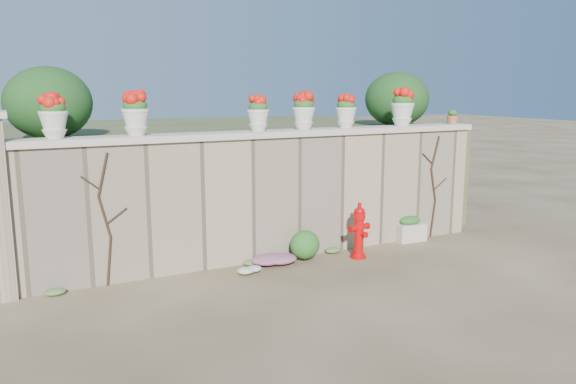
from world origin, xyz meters
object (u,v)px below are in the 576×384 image
fire_hydrant (359,230)px  planter_box (410,229)px  terracotta_pot (452,118)px  urn_pot_0 (53,117)px

fire_hydrant → planter_box: fire_hydrant is taller
planter_box → fire_hydrant: bearing=-159.2°
planter_box → terracotta_pot: bearing=15.1°
urn_pot_0 → planter_box: bearing=-2.4°
urn_pot_0 → terracotta_pot: size_ratio=2.32×
urn_pot_0 → fire_hydrant: bearing=-9.2°
urn_pot_0 → terracotta_pot: urn_pot_0 is taller
fire_hydrant → terracotta_pot: 3.18m
fire_hydrant → planter_box: size_ratio=1.64×
fire_hydrant → planter_box: bearing=7.6°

